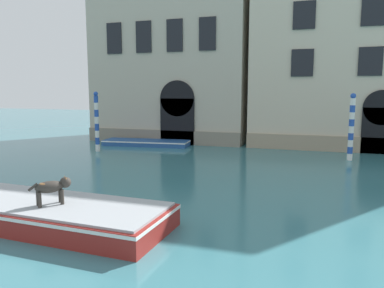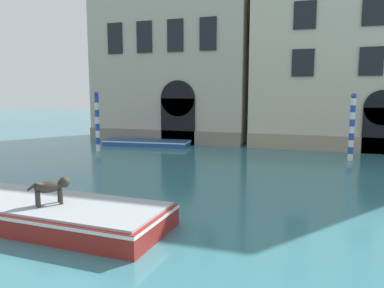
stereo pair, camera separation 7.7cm
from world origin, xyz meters
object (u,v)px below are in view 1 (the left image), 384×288
(boat_foreground, at_px, (50,212))
(boat_moored_near_palazzo, at_px, (146,143))
(dog_on_deck, at_px, (53,187))
(mooring_pole_1, at_px, (351,127))
(mooring_pole_0, at_px, (97,121))

(boat_foreground, distance_m, boat_moored_near_palazzo, 14.59)
(dog_on_deck, distance_m, boat_moored_near_palazzo, 14.85)
(boat_foreground, height_order, dog_on_deck, dog_on_deck)
(boat_foreground, bearing_deg, mooring_pole_1, 58.44)
(dog_on_deck, xyz_separation_m, mooring_pole_0, (-5.79, 11.22, 0.68))
(boat_moored_near_palazzo, xyz_separation_m, mooring_pole_1, (12.16, -1.57, 1.54))
(boat_foreground, xyz_separation_m, dog_on_deck, (0.28, -0.17, 0.75))
(dog_on_deck, bearing_deg, boat_foreground, 99.80)
(mooring_pole_1, bearing_deg, mooring_pole_0, -173.97)
(boat_foreground, height_order, boat_moored_near_palazzo, boat_foreground)
(boat_foreground, height_order, mooring_pole_0, mooring_pole_0)
(dog_on_deck, relative_size, mooring_pole_0, 0.25)
(boat_foreground, relative_size, mooring_pole_1, 1.94)
(dog_on_deck, distance_m, mooring_pole_1, 15.07)
(boat_foreground, bearing_deg, dog_on_deck, -28.46)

